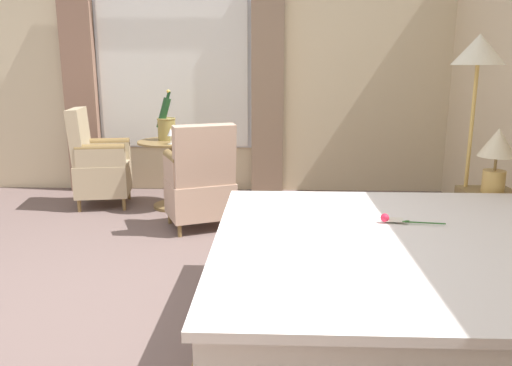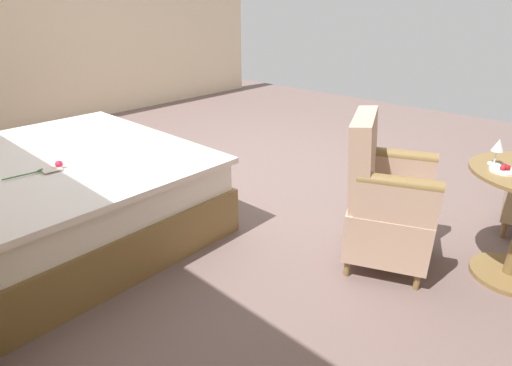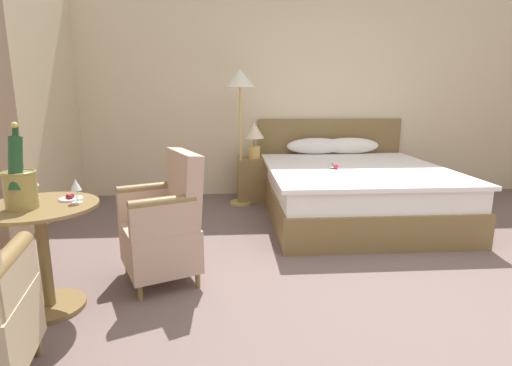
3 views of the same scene
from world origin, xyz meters
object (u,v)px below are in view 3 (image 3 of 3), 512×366
Objects in this scene: floor_lamp_brass at (240,90)px; wine_glass_near_edge at (32,181)px; side_table_round at (43,247)px; snack_plate at (71,198)px; armchair_by_window at (164,226)px; wine_glass_near_bucket at (76,186)px; bedside_lamp at (254,135)px; nightstand at (254,180)px; champagne_bucket at (19,183)px; bed at (351,188)px.

wine_glass_near_edge is (-1.42, -2.32, -0.60)m from floor_lamp_brass.
snack_plate is (0.15, 0.12, 0.29)m from side_table_round.
wine_glass_near_bucket is at bearing -143.17° from armchair_by_window.
bedside_lamp reaches higher than wine_glass_near_edge.
side_table_round is at bearing -58.84° from wine_glass_near_edge.
wine_glass_near_edge is 0.27m from snack_plate.
champagne_bucket reaches higher than nightstand.
floor_lamp_brass is 2.97m from side_table_round.
champagne_bucket is (-2.62, -1.98, 0.54)m from bed.
snack_plate is 0.15× the size of armchair_by_window.
floor_lamp_brass reaches higher than champagne_bucket.
champagne_bucket is 3.16× the size of wine_glass_near_edge.
champagne_bucket is at bearing -142.98° from bed.
bed reaches higher than bedside_lamp.
side_table_round is 1.38× the size of champagne_bucket.
bedside_lamp reaches higher than side_table_round.
wine_glass_near_bucket is at bearing -141.32° from bed.
wine_glass_near_bucket is 0.95× the size of wine_glass_near_edge.
champagne_bucket is (-0.06, -0.07, 0.43)m from side_table_round.
nightstand is 3.14m from champagne_bucket.
bedside_lamp reaches higher than wine_glass_near_bucket.
armchair_by_window is at bearing 31.21° from champagne_bucket.
armchair_by_window reaches higher than wine_glass_near_bucket.
snack_plate is at bearing 130.33° from wine_glass_near_bucket.
champagne_bucket reaches higher than wine_glass_near_edge.
wine_glass_near_bucket is at bearing -20.82° from wine_glass_near_edge.
armchair_by_window is at bearing -110.07° from bedside_lamp.
champagne_bucket is 0.98m from armchair_by_window.
bed is at bearing 39.12° from armchair_by_window.
nightstand is 1.15m from floor_lamp_brass.
nightstand is at bearing 0.00° from bedside_lamp.
side_table_round is 0.79m from armchair_by_window.
snack_plate is at bearing -153.61° from armchair_by_window.
snack_plate is at bearing 37.37° from side_table_round.
wine_glass_near_bucket is (0.22, 0.03, 0.38)m from side_table_round.
bed reaches higher than snack_plate.
nightstand is 0.34× the size of floor_lamp_brass.
side_table_round is at bearing -120.05° from nightstand.
side_table_round is at bearing -120.05° from bedside_lamp.
bedside_lamp is 2.39m from armchair_by_window.
wine_glass_near_bucket is at bearing 20.14° from champagne_bucket.
armchair_by_window is at bearing 29.03° from side_table_round.
bed is 14.11× the size of wine_glass_near_edge.
armchair_by_window reaches higher than nightstand.
champagne_bucket reaches higher than wine_glass_near_bucket.
floor_lamp_brass is at bearing -144.97° from bedside_lamp.
side_table_round is 0.73× the size of armchair_by_window.
champagne_bucket is 0.23m from wine_glass_near_edge.
champagne_bucket is 0.32m from snack_plate.
bed is 4.46× the size of champagne_bucket.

